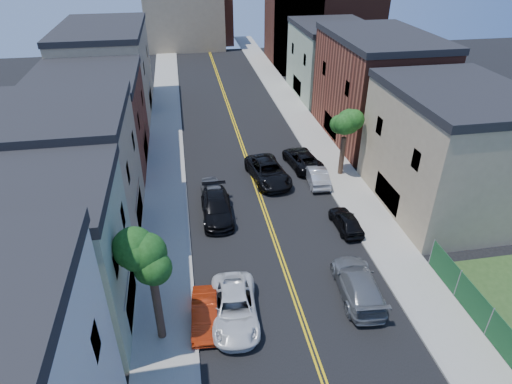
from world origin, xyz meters
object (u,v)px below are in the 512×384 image
white_pickup (235,308)px  dark_car_right_far (302,159)px  red_sedan (205,314)px  grey_car_right (358,284)px  black_car_right (346,221)px  silver_car_right (316,175)px  black_suv_lane (268,172)px  grey_car_left (214,193)px  black_car_left (217,208)px

white_pickup → dark_car_right_far: white_pickup is taller
red_sedan → grey_car_right: size_ratio=0.71×
white_pickup → black_car_right: white_pickup is taller
silver_car_right → black_suv_lane: (-4.08, 1.12, 0.11)m
red_sedan → silver_car_right: silver_car_right is taller
red_sedan → black_car_right: (11.00, 7.28, 0.01)m
white_pickup → dark_car_right_far: size_ratio=1.03×
black_suv_lane → white_pickup: bearing=-115.8°
grey_car_right → red_sedan: bearing=8.9°
red_sedan → white_pickup: (1.70, 0.03, 0.10)m
black_car_right → grey_car_left: bearing=-33.1°
grey_car_right → black_suv_lane: 15.05m
white_pickup → black_suv_lane: size_ratio=0.90×
grey_car_right → black_car_right: size_ratio=1.44×
white_pickup → dark_car_right_far: 19.60m
white_pickup → silver_car_right: (9.11, 14.31, -0.03)m
grey_car_left → dark_car_right_far: size_ratio=0.80×
white_pickup → black_car_left: (0.00, 10.46, 0.04)m
dark_car_right_far → black_car_left: bearing=31.2°
white_pickup → dark_car_right_far: (8.71, 17.55, -0.02)m
red_sedan → grey_car_left: bearing=86.5°
red_sedan → black_car_left: 10.63m
silver_car_right → white_pickup: bearing=60.6°
dark_car_right_far → white_pickup: bearing=55.7°
grey_car_right → silver_car_right: bearing=-91.2°
dark_car_right_far → red_sedan: bearing=51.4°
grey_car_left → black_suv_lane: 5.65m
grey_car_right → silver_car_right: size_ratio=1.26×
black_car_left → dark_car_right_far: size_ratio=1.04×
grey_car_left → silver_car_right: 9.23m
black_car_left → black_suv_lane: size_ratio=0.91×
grey_car_left → black_car_right: size_ratio=1.10×
red_sedan → grey_car_right: bearing=7.9°
red_sedan → black_suv_lane: 16.86m
black_car_left → dark_car_right_far: black_car_left is taller
grey_car_left → dark_car_right_far: (8.71, 4.71, 0.01)m
grey_car_right → black_suv_lane: black_suv_lane is taller
black_car_left → dark_car_right_far: 11.23m
grey_car_right → silver_car_right: grey_car_right is taller
red_sedan → white_pickup: white_pickup is taller
silver_car_right → grey_car_right: bearing=86.8°
grey_car_right → dark_car_right_far: bearing=-88.7°
silver_car_right → dark_car_right_far: bearing=-79.9°
silver_car_right → dark_car_right_far: dark_car_right_far is taller
red_sedan → grey_car_right: (9.30, 0.63, 0.16)m
black_car_left → dark_car_right_far: (8.71, 7.09, -0.07)m
red_sedan → dark_car_right_far: 20.44m
red_sedan → black_car_left: (1.70, 10.50, 0.15)m
white_pickup → black_suv_lane: (5.03, 15.43, 0.09)m
red_sedan → grey_car_left: 12.99m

